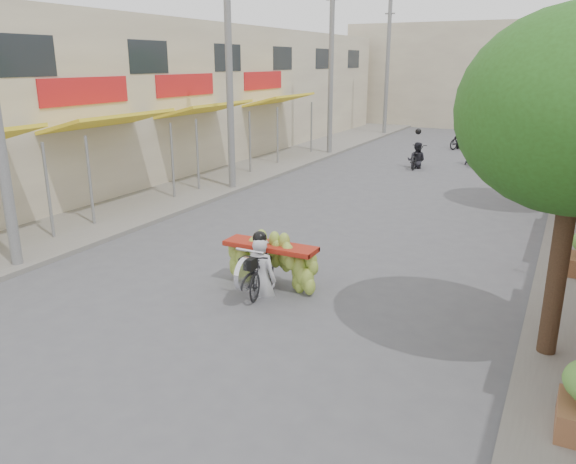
% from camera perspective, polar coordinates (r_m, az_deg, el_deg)
% --- Properties ---
extents(ground, '(120.00, 120.00, 0.00)m').
position_cam_1_polar(ground, '(8.45, -18.61, -15.84)').
color(ground, '#515156').
rests_on(ground, ground).
extents(sidewalk_left, '(4.00, 60.00, 0.12)m').
position_cam_1_polar(sidewalk_left, '(23.75, -5.06, 6.21)').
color(sidewalk_left, slate).
rests_on(sidewalk_left, ground).
extents(shophouse_row_left, '(9.77, 40.00, 6.00)m').
position_cam_1_polar(shophouse_row_left, '(25.59, -16.28, 13.03)').
color(shophouse_row_left, beige).
rests_on(shophouse_row_left, ground).
extents(far_building, '(20.00, 6.00, 7.00)m').
position_cam_1_polar(far_building, '(43.15, 20.38, 14.66)').
color(far_building, beige).
rests_on(far_building, ground).
extents(utility_pole_mid, '(0.60, 0.24, 8.00)m').
position_cam_1_polar(utility_pole_mid, '(19.95, -5.99, 15.63)').
color(utility_pole_mid, slate).
rests_on(utility_pole_mid, ground).
extents(utility_pole_far, '(0.60, 0.24, 8.00)m').
position_cam_1_polar(utility_pole_far, '(27.96, 4.38, 16.02)').
color(utility_pole_far, slate).
rests_on(utility_pole_far, ground).
extents(utility_pole_back, '(0.60, 0.24, 8.00)m').
position_cam_1_polar(utility_pole_back, '(36.43, 10.05, 16.02)').
color(utility_pole_back, slate).
rests_on(utility_pole_back, ground).
extents(banana_motorbike, '(2.20, 1.80, 2.22)m').
position_cam_1_polar(banana_motorbike, '(11.19, -2.34, -2.46)').
color(banana_motorbike, black).
rests_on(banana_motorbike, ground).
extents(bg_motorbike_a, '(0.81, 1.70, 1.95)m').
position_cam_1_polar(bg_motorbike_a, '(25.15, 12.97, 8.01)').
color(bg_motorbike_a, black).
rests_on(bg_motorbike_a, ground).
extents(bg_motorbike_b, '(1.06, 1.90, 1.95)m').
position_cam_1_polar(bg_motorbike_b, '(26.47, 18.81, 8.17)').
color(bg_motorbike_b, black).
rests_on(bg_motorbike_b, ground).
extents(bg_motorbike_c, '(1.24, 1.71, 1.95)m').
position_cam_1_polar(bg_motorbike_c, '(31.36, 17.17, 9.50)').
color(bg_motorbike_c, black).
rests_on(bg_motorbike_c, ground).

